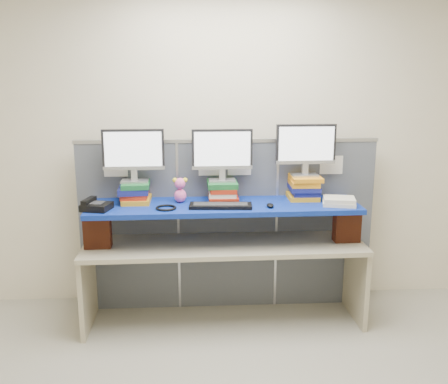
{
  "coord_description": "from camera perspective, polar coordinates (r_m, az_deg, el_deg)",
  "views": [
    {
      "loc": [
        -0.28,
        -2.44,
        2.07
      ],
      "look_at": [
        -0.05,
        1.49,
        1.13
      ],
      "focal_mm": 40.0,
      "sensor_mm": 36.0,
      "label": 1
    }
  ],
  "objects": [
    {
      "name": "room",
      "position": [
        2.55,
        3.1,
        -1.89
      ],
      "size": [
        5.0,
        4.0,
        2.8
      ],
      "color": "#F4E8C9",
      "rests_on": "ground"
    },
    {
      "name": "cubicle_partition",
      "position": [
        4.42,
        0.4,
        -3.72
      ],
      "size": [
        2.6,
        0.06,
        1.53
      ],
      "color": "#4A4F58",
      "rests_on": "ground"
    },
    {
      "name": "desk",
      "position": [
        4.22,
        -0.0,
        -7.57
      ],
      "size": [
        2.32,
        0.71,
        0.7
      ],
      "rotation": [
        0.0,
        0.0,
        0.02
      ],
      "color": "#B4A989",
      "rests_on": "ground"
    },
    {
      "name": "brick_pier_left",
      "position": [
        4.13,
        -14.27,
        -4.25
      ],
      "size": [
        0.21,
        0.12,
        0.29
      ],
      "primitive_type": "cube",
      "rotation": [
        0.0,
        0.0,
        0.02
      ],
      "color": "maroon",
      "rests_on": "desk"
    },
    {
      "name": "brick_pier_right",
      "position": [
        4.28,
        13.87,
        -3.63
      ],
      "size": [
        0.21,
        0.12,
        0.29
      ],
      "primitive_type": "cube",
      "rotation": [
        0.0,
        0.0,
        0.02
      ],
      "color": "maroon",
      "rests_on": "desk"
    },
    {
      "name": "blue_board",
      "position": [
        4.08,
        -0.0,
        -1.64
      ],
      "size": [
        2.21,
        0.58,
        0.04
      ],
      "primitive_type": "cube",
      "rotation": [
        0.0,
        0.0,
        0.02
      ],
      "color": "navy",
      "rests_on": "brick_pier_left"
    },
    {
      "name": "book_stack_left",
      "position": [
        4.18,
        -10.12,
        -0.01
      ],
      "size": [
        0.27,
        0.3,
        0.17
      ],
      "color": "gold",
      "rests_on": "blue_board"
    },
    {
      "name": "book_stack_center",
      "position": [
        4.17,
        -0.15,
        0.13
      ],
      "size": [
        0.25,
        0.3,
        0.16
      ],
      "color": "#A92613",
      "rests_on": "blue_board"
    },
    {
      "name": "book_stack_right",
      "position": [
        4.27,
        9.12,
        0.54
      ],
      "size": [
        0.27,
        0.3,
        0.2
      ],
      "color": "gold",
      "rests_on": "blue_board"
    },
    {
      "name": "monitor_left",
      "position": [
        4.12,
        -10.31,
        4.48
      ],
      "size": [
        0.5,
        0.14,
        0.43
      ],
      "rotation": [
        0.0,
        0.0,
        0.02
      ],
      "color": "#9C9DA1",
      "rests_on": "book_stack_left"
    },
    {
      "name": "monitor_center",
      "position": [
        4.11,
        -0.21,
        4.59
      ],
      "size": [
        0.5,
        0.14,
        0.43
      ],
      "rotation": [
        0.0,
        0.0,
        0.02
      ],
      "color": "#9C9DA1",
      "rests_on": "book_stack_center"
    },
    {
      "name": "monitor_right",
      "position": [
        4.21,
        9.33,
        5.12
      ],
      "size": [
        0.5,
        0.14,
        0.43
      ],
      "rotation": [
        0.0,
        0.0,
        0.02
      ],
      "color": "#9C9DA1",
      "rests_on": "book_stack_right"
    },
    {
      "name": "keyboard",
      "position": [
        3.96,
        -0.39,
        -1.57
      ],
      "size": [
        0.51,
        0.2,
        0.03
      ],
      "rotation": [
        0.0,
        0.0,
        -0.07
      ],
      "color": "black",
      "rests_on": "blue_board"
    },
    {
      "name": "mouse",
      "position": [
        3.99,
        5.3,
        -1.52
      ],
      "size": [
        0.08,
        0.11,
        0.03
      ],
      "primitive_type": "ellipsoid",
      "rotation": [
        0.0,
        0.0,
        0.26
      ],
      "color": "black",
      "rests_on": "blue_board"
    },
    {
      "name": "desk_phone",
      "position": [
        4.02,
        -14.47,
        -1.53
      ],
      "size": [
        0.25,
        0.23,
        0.09
      ],
      "rotation": [
        0.0,
        0.0,
        -0.25
      ],
      "color": "black",
      "rests_on": "blue_board"
    },
    {
      "name": "headset",
      "position": [
        3.95,
        -6.65,
        -1.81
      ],
      "size": [
        0.2,
        0.2,
        0.02
      ],
      "primitive_type": "torus",
      "rotation": [
        0.0,
        0.0,
        -0.27
      ],
      "color": "black",
      "rests_on": "blue_board"
    },
    {
      "name": "plush_toy",
      "position": [
        4.12,
        -5.03,
        0.25
      ],
      "size": [
        0.12,
        0.09,
        0.21
      ],
      "rotation": [
        0.0,
        0.0,
        -0.2
      ],
      "color": "pink",
      "rests_on": "blue_board"
    },
    {
      "name": "binder_stack",
      "position": [
        4.14,
        13.02,
        -1.04
      ],
      "size": [
        0.29,
        0.25,
        0.06
      ],
      "rotation": [
        0.0,
        0.0,
        -0.2
      ],
      "color": "beige",
      "rests_on": "blue_board"
    }
  ]
}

